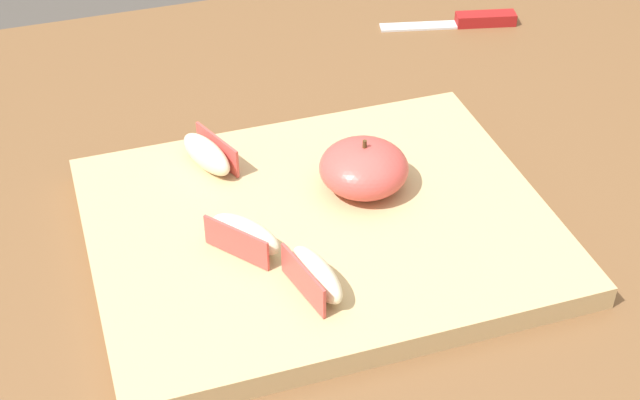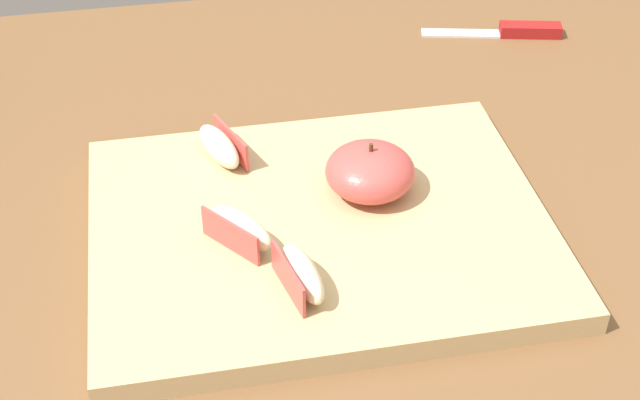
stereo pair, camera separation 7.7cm
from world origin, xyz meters
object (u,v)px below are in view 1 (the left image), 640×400
apple_half_skin_up (364,168)px  apple_wedge_middle (315,275)px  apple_wedge_near_knife (208,154)px  paring_knife (474,20)px  cutting_board (320,228)px  apple_wedge_left (245,235)px

apple_half_skin_up → apple_wedge_middle: size_ratio=1.12×
apple_half_skin_up → apple_wedge_near_knife: size_ratio=1.12×
paring_knife → apple_half_skin_up: bearing=-130.8°
cutting_board → apple_wedge_middle: apple_wedge_middle is taller
apple_wedge_middle → paring_knife: bearing=50.5°
cutting_board → apple_half_skin_up: (0.05, 0.03, 0.03)m
apple_wedge_left → paring_knife: bearing=42.4°
apple_wedge_left → apple_half_skin_up: bearing=21.8°
cutting_board → apple_wedge_left: 0.08m
cutting_board → apple_wedge_near_knife: (-0.07, 0.10, 0.02)m
apple_half_skin_up → paring_knife: size_ratio=0.48×
apple_half_skin_up → apple_wedge_left: apple_half_skin_up is taller
apple_wedge_left → apple_wedge_middle: 0.07m
apple_half_skin_up → apple_wedge_middle: (-0.08, -0.11, -0.01)m
apple_wedge_left → apple_wedge_near_knife: size_ratio=0.94×
apple_half_skin_up → paring_knife: 0.38m
apple_wedge_middle → apple_wedge_left: bearing=122.2°
apple_wedge_left → paring_knife: 0.49m
apple_half_skin_up → apple_wedge_left: 0.13m
cutting_board → apple_wedge_near_knife: bearing=125.4°
apple_wedge_left → apple_wedge_middle: bearing=-57.8°
cutting_board → apple_half_skin_up: bearing=30.9°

